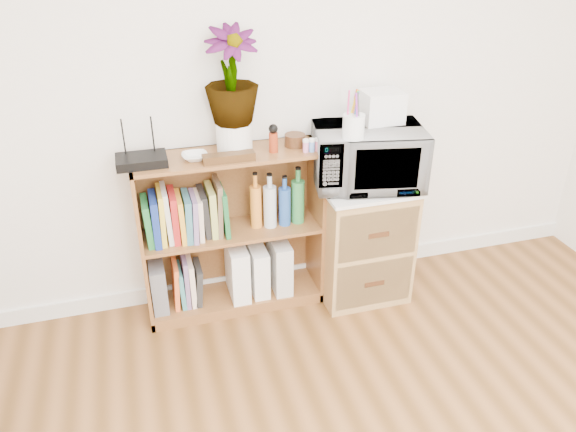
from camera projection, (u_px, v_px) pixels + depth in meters
name	position (u px, v px, depth m)	size (l,w,h in m)	color
skirting_board	(286.00, 273.00, 3.53)	(4.00, 0.02, 0.10)	white
bookshelf	(232.00, 233.00, 3.12)	(1.00, 0.30, 0.95)	brown
wicker_unit	(361.00, 240.00, 3.30)	(0.50, 0.45, 0.70)	#9E7542
microwave	(368.00, 157.00, 3.04)	(0.58, 0.39, 0.32)	silver
pen_cup	(353.00, 126.00, 2.81)	(0.11, 0.11, 0.12)	white
small_appliance	(381.00, 107.00, 3.01)	(0.22, 0.18, 0.17)	white
router	(142.00, 160.00, 2.76)	(0.25, 0.17, 0.04)	black
white_bowl	(195.00, 157.00, 2.82)	(0.13, 0.13, 0.03)	white
plant_pot	(234.00, 137.00, 2.88)	(0.18, 0.18, 0.16)	white
potted_plant	(231.00, 76.00, 2.73)	(0.27, 0.27, 0.48)	#36752E
trinket_box	(229.00, 157.00, 2.80)	(0.26, 0.07, 0.04)	#35210E
kokeshi_doll	(273.00, 142.00, 2.89)	(0.05, 0.05, 0.10)	#962E12
wooden_bowl	(295.00, 140.00, 2.97)	(0.11, 0.11, 0.06)	#3B2510
paint_jars	(312.00, 146.00, 2.91)	(0.11, 0.04, 0.06)	pink
file_box	(158.00, 285.00, 3.14)	(0.08, 0.22, 0.28)	slate
magazine_holder_left	(237.00, 270.00, 3.23)	(0.10, 0.26, 0.33)	white
magazine_holder_mid	(258.00, 269.00, 3.27)	(0.09, 0.23, 0.29)	white
magazine_holder_right	(279.00, 264.00, 3.30)	(0.10, 0.25, 0.32)	silver
cookbooks	(185.00, 214.00, 2.99)	(0.44, 0.20, 0.30)	#207B37
liquor_bottles	(278.00, 198.00, 3.10)	(0.31, 0.07, 0.32)	orange
lower_books	(187.00, 282.00, 3.19)	(0.17, 0.19, 0.30)	orange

